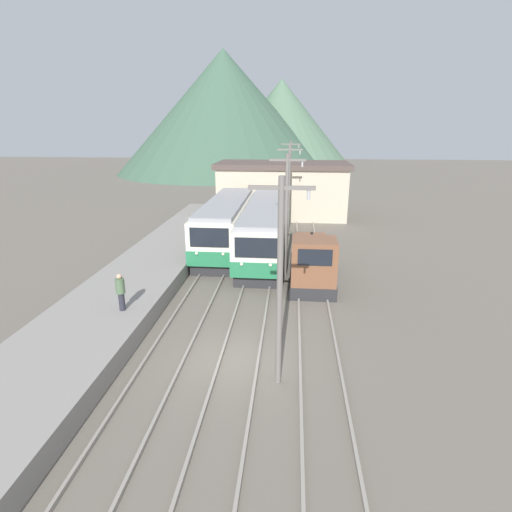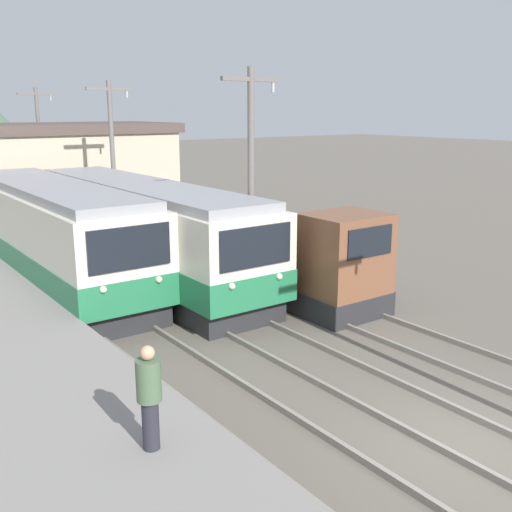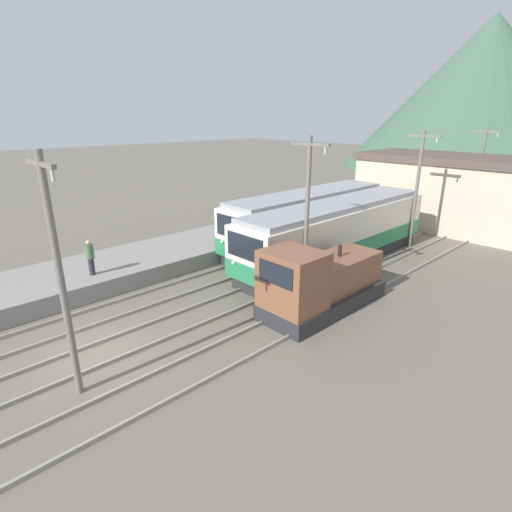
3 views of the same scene
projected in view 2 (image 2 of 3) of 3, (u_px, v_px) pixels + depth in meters
The scene contains 11 objects.
ground_plane at pixel (471, 449), 10.64m from camera, with size 200.00×200.00×0.00m, color #665E54.
track_left at pixel (369, 500), 9.13m from camera, with size 1.54×60.00×0.14m.
track_center at pixel (478, 442), 10.73m from camera, with size 1.54×60.00×0.14m.
commuter_train_left at pixel (54, 239), 20.13m from camera, with size 2.84×12.41×3.51m.
commuter_train_center at pixel (141, 234), 21.05m from camera, with size 2.84×13.80×3.43m.
shunting_locomotive at pixel (305, 263), 18.67m from camera, with size 2.40×6.03×3.00m.
catenary_mast_mid at pixel (251, 179), 17.82m from camera, with size 2.00×0.20×7.06m.
catenary_mast_far at pixel (113, 157), 25.88m from camera, with size 2.00×0.20×7.06m.
catenary_mast_distant at pixel (40, 146), 33.94m from camera, with size 2.00×0.20×7.06m.
person_on_platform at pixel (149, 394), 8.90m from camera, with size 0.38×0.38×1.67m.
station_building at pixel (50, 174), 30.98m from camera, with size 12.60×6.30×5.18m.
Camera 2 is at (-8.70, -5.43, 5.87)m, focal length 42.00 mm.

